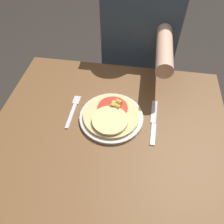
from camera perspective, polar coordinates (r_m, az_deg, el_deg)
ground_plane at (r=1.51m, az=-0.43°, el=-20.90°), size 8.00×8.00×0.00m
dining_table at (r=0.96m, az=-0.65°, el=-9.04°), size 0.92×0.79×0.74m
plate at (r=0.88m, az=0.00°, el=-1.38°), size 0.26×0.26×0.01m
pizza at (r=0.86m, az=-0.03°, el=-0.92°), size 0.22×0.22×0.04m
fork at (r=0.92m, az=-10.04°, el=0.77°), size 0.03×0.18×0.00m
knife at (r=0.88m, az=10.80°, el=-2.59°), size 0.03×0.22×0.00m
person_diner at (r=1.28m, az=6.98°, el=16.34°), size 0.38×0.52×1.24m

